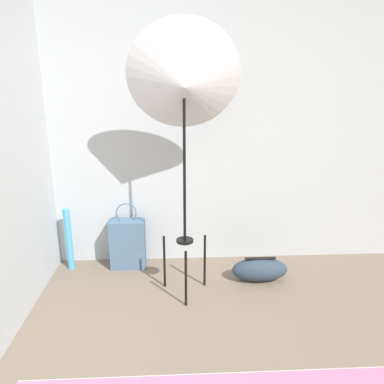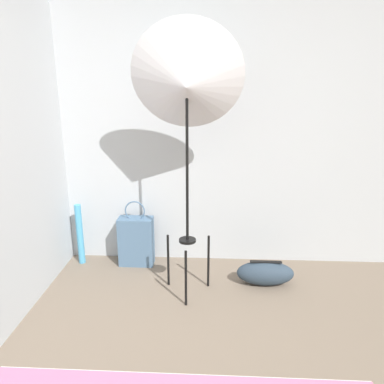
{
  "view_description": "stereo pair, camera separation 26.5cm",
  "coord_description": "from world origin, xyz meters",
  "px_view_note": "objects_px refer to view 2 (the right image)",
  "views": [
    {
      "loc": [
        -0.1,
        -1.07,
        1.68
      ],
      "look_at": [
        0.03,
        1.47,
        0.92
      ],
      "focal_mm": 35.0,
      "sensor_mm": 36.0,
      "label": 1
    },
    {
      "loc": [
        0.16,
        -1.07,
        1.68
      ],
      "look_at": [
        0.03,
        1.47,
        0.92
      ],
      "focal_mm": 35.0,
      "sensor_mm": 36.0,
      "label": 2
    }
  ],
  "objects_px": {
    "tote_bag": "(136,241)",
    "duffel_bag": "(265,273)",
    "photo_umbrella": "(187,83)",
    "paper_roll": "(80,234)"
  },
  "relations": [
    {
      "from": "duffel_bag",
      "to": "paper_roll",
      "type": "relative_size",
      "value": 0.83
    },
    {
      "from": "tote_bag",
      "to": "duffel_bag",
      "type": "xyz_separation_m",
      "value": [
        1.17,
        -0.32,
        -0.13
      ]
    },
    {
      "from": "photo_umbrella",
      "to": "duffel_bag",
      "type": "bearing_deg",
      "value": 13.14
    },
    {
      "from": "photo_umbrella",
      "to": "tote_bag",
      "type": "relative_size",
      "value": 3.34
    },
    {
      "from": "tote_bag",
      "to": "duffel_bag",
      "type": "distance_m",
      "value": 1.22
    },
    {
      "from": "duffel_bag",
      "to": "paper_roll",
      "type": "bearing_deg",
      "value": 169.65
    },
    {
      "from": "photo_umbrella",
      "to": "paper_roll",
      "type": "xyz_separation_m",
      "value": [
        -1.05,
        0.46,
        -1.37
      ]
    },
    {
      "from": "tote_bag",
      "to": "paper_roll",
      "type": "height_order",
      "value": "tote_bag"
    },
    {
      "from": "photo_umbrella",
      "to": "tote_bag",
      "type": "height_order",
      "value": "photo_umbrella"
    },
    {
      "from": "tote_bag",
      "to": "duffel_bag",
      "type": "relative_size",
      "value": 1.3
    }
  ]
}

